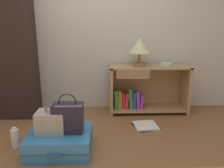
% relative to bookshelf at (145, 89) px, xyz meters
% --- Properties ---
extents(ground_plane, '(9.00, 9.00, 0.00)m').
position_rel_bookshelf_xyz_m(ground_plane, '(-0.73, -1.25, -0.34)').
color(ground_plane, brown).
extents(back_wall, '(6.40, 0.10, 2.60)m').
position_rel_bookshelf_xyz_m(back_wall, '(-0.73, 0.25, 0.96)').
color(back_wall, beige).
rests_on(back_wall, ground_plane).
extents(bookshelf, '(1.13, 0.39, 0.69)m').
position_rel_bookshelf_xyz_m(bookshelf, '(0.00, 0.00, 0.00)').
color(bookshelf, tan).
rests_on(bookshelf, ground_plane).
extents(table_lamp, '(0.29, 0.29, 0.40)m').
position_rel_bookshelf_xyz_m(table_lamp, '(-0.10, -0.02, 0.62)').
color(table_lamp, olive).
rests_on(table_lamp, bookshelf).
extents(bowl, '(0.16, 0.16, 0.05)m').
position_rel_bookshelf_xyz_m(bowl, '(0.29, -0.03, 0.37)').
color(bowl, silver).
rests_on(bowl, bookshelf).
extents(suitcase_large, '(0.63, 0.54, 0.21)m').
position_rel_bookshelf_xyz_m(suitcase_large, '(-1.04, -1.06, -0.24)').
color(suitcase_large, teal).
rests_on(suitcase_large, ground_plane).
extents(train_case, '(0.28, 0.23, 0.29)m').
position_rel_bookshelf_xyz_m(train_case, '(-1.12, -1.05, -0.02)').
color(train_case, '#A89E8E').
rests_on(train_case, suitcase_large).
extents(handbag, '(0.30, 0.18, 0.40)m').
position_rel_bookshelf_xyz_m(handbag, '(-0.95, -1.05, 0.02)').
color(handbag, '#231E2D').
rests_on(handbag, suitcase_large).
extents(bottle, '(0.08, 0.08, 0.22)m').
position_rel_bookshelf_xyz_m(bottle, '(-1.53, -0.98, -0.24)').
color(bottle, white).
rests_on(bottle, ground_plane).
extents(open_book_on_floor, '(0.38, 0.37, 0.02)m').
position_rel_bookshelf_xyz_m(open_book_on_floor, '(-0.07, -0.53, -0.33)').
color(open_book_on_floor, white).
rests_on(open_book_on_floor, ground_plane).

